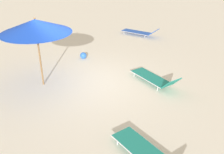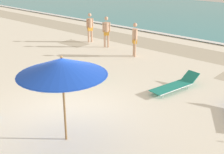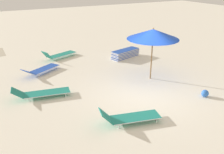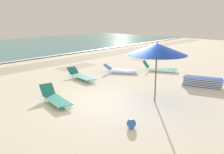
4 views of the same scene
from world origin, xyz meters
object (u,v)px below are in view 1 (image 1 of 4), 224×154
sun_lounger_near_water_left (140,32)px  sun_lounger_near_water_right (155,78)px  beach_ball (83,56)px  beach_umbrella (36,26)px

sun_lounger_near_water_left → sun_lounger_near_water_right: size_ratio=1.05×
sun_lounger_near_water_left → beach_ball: (4.64, 0.29, -0.06)m
beach_umbrella → sun_lounger_near_water_left: bearing=-171.5°
beach_umbrella → sun_lounger_near_water_left: size_ratio=1.08×
sun_lounger_near_water_left → sun_lounger_near_water_right: bearing=33.0°
sun_lounger_near_water_right → beach_ball: size_ratio=7.17×
beach_umbrella → sun_lounger_near_water_left: 7.64m
beach_umbrella → beach_ball: beach_umbrella is taller
sun_lounger_near_water_left → sun_lounger_near_water_right: 6.05m
sun_lounger_near_water_right → beach_ball: sun_lounger_near_water_right is taller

